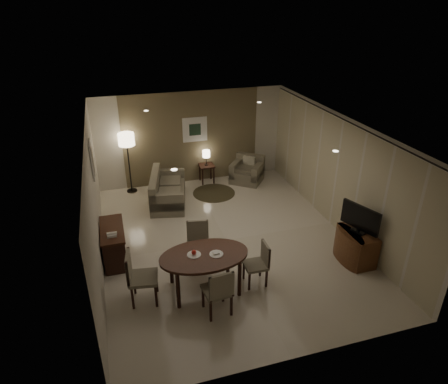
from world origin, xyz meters
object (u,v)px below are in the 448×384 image
object	(u,v)px
chair_far	(199,247)
chair_right	(255,265)
sofa	(168,189)
console_desk	(114,244)
dining_table	(205,272)
side_table	(207,173)
floor_lamp	(129,163)
chair_near	(217,290)
chair_left	(144,277)
armchair	(247,170)
tv_cabinet	(356,246)

from	to	relation	value
chair_far	chair_right	xyz separation A→B (m)	(0.92, -0.84, -0.05)
chair_far	sofa	world-z (taller)	chair_far
console_desk	chair_far	distance (m)	1.83
console_desk	dining_table	world-z (taller)	dining_table
sofa	side_table	bearing A→B (deg)	-41.40
console_desk	floor_lamp	xyz separation A→B (m)	(0.63, 3.23, 0.49)
chair_near	chair_far	bearing A→B (deg)	-95.90
chair_left	sofa	distance (m)	3.89
chair_right	sofa	size ratio (longest dim) A/B	0.50
chair_far	sofa	bearing A→B (deg)	102.43
console_desk	chair_right	distance (m)	3.04
floor_lamp	armchair	bearing A→B (deg)	-5.19
sofa	chair_near	bearing A→B (deg)	-166.22
dining_table	chair_left	distance (m)	1.14
console_desk	armchair	size ratio (longest dim) A/B	1.38
sofa	floor_lamp	xyz separation A→B (m)	(-0.91, 0.97, 0.46)
console_desk	tv_cabinet	size ratio (longest dim) A/B	1.33
chair_left	chair_right	distance (m)	2.12
console_desk	chair_far	size ratio (longest dim) A/B	1.24
chair_near	floor_lamp	world-z (taller)	floor_lamp
dining_table	floor_lamp	xyz separation A→B (m)	(-0.97, 4.72, 0.48)
dining_table	armchair	distance (m)	5.04
console_desk	tv_cabinet	bearing A→B (deg)	-17.05
tv_cabinet	chair_left	distance (m)	4.43
chair_near	floor_lamp	xyz separation A→B (m)	(-1.03, 5.37, 0.39)
floor_lamp	chair_far	bearing A→B (deg)	-75.57
chair_right	chair_near	bearing A→B (deg)	-58.34
chair_left	chair_right	world-z (taller)	chair_left
tv_cabinet	armchair	bearing A→B (deg)	101.06
dining_table	armchair	xyz separation A→B (m)	(2.43, 4.42, -0.01)
tv_cabinet	dining_table	xyz separation A→B (m)	(-3.29, 0.01, 0.04)
chair_right	floor_lamp	distance (m)	5.23
tv_cabinet	armchair	distance (m)	4.51
sofa	floor_lamp	distance (m)	1.41
tv_cabinet	dining_table	bearing A→B (deg)	179.89
chair_far	side_table	distance (m)	4.18
chair_left	armchair	distance (m)	5.66
armchair	sofa	bearing A→B (deg)	-126.91
tv_cabinet	armchair	xyz separation A→B (m)	(-0.86, 4.42, 0.04)
chair_left	armchair	size ratio (longest dim) A/B	1.19
side_table	chair_right	bearing A→B (deg)	-93.33
console_desk	chair_far	xyz separation A→B (m)	(1.66, -0.77, 0.11)
chair_near	armchair	distance (m)	5.59
chair_left	chair_right	size ratio (longest dim) A/B	1.19
armchair	side_table	distance (m)	1.21
dining_table	chair_left	bearing A→B (deg)	179.38
console_desk	dining_table	bearing A→B (deg)	-43.07
tv_cabinet	dining_table	size ratio (longest dim) A/B	0.54
dining_table	chair_near	xyz separation A→B (m)	(0.06, -0.65, 0.09)
chair_left	floor_lamp	distance (m)	4.73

